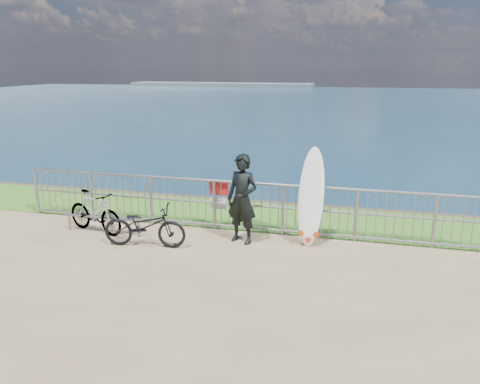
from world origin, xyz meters
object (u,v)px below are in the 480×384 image
(surfer, at_px, (242,199))
(bicycle_near, at_px, (145,226))
(bicycle_far, at_px, (95,212))
(surfboard, at_px, (311,201))

(surfer, xyz_separation_m, bicycle_near, (-1.81, -0.71, -0.48))
(bicycle_near, xyz_separation_m, bicycle_far, (-1.39, 0.47, 0.03))
(bicycle_far, bearing_deg, surfer, -68.51)
(bicycle_near, bearing_deg, surfboard, -80.08)
(surfer, distance_m, bicycle_far, 3.24)
(surfer, bearing_deg, surfboard, 28.01)
(surfboard, relative_size, bicycle_far, 1.28)
(surfboard, bearing_deg, bicycle_far, -173.71)
(surfer, relative_size, bicycle_far, 1.19)
(surfboard, xyz_separation_m, bicycle_near, (-3.15, -0.97, -0.47))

